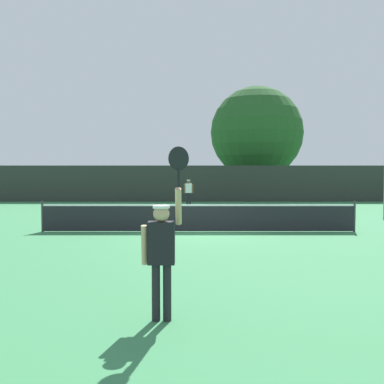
% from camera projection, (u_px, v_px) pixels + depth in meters
% --- Properties ---
extents(ground_plane, '(120.00, 120.00, 0.00)m').
position_uv_depth(ground_plane, '(198.00, 232.00, 16.08)').
color(ground_plane, '#387F4C').
extents(tennis_net, '(10.95, 0.08, 1.07)m').
position_uv_depth(tennis_net, '(198.00, 217.00, 16.06)').
color(tennis_net, '#232328').
rests_on(tennis_net, ground).
extents(perimeter_fence, '(35.50, 0.12, 2.46)m').
position_uv_depth(perimeter_fence, '(195.00, 184.00, 31.35)').
color(perimeter_fence, '#2D332D').
rests_on(perimeter_fence, ground).
extents(player_serving, '(0.68, 0.39, 2.50)m').
position_uv_depth(player_serving, '(162.00, 245.00, 6.55)').
color(player_serving, black).
rests_on(player_serving, ground).
extents(player_receiving, '(0.57, 0.23, 1.56)m').
position_uv_depth(player_receiving, '(188.00, 190.00, 27.88)').
color(player_receiving, white).
rests_on(player_receiving, ground).
extents(tennis_ball, '(0.07, 0.07, 0.07)m').
position_uv_depth(tennis_ball, '(151.00, 234.00, 15.34)').
color(tennis_ball, '#CCE033').
rests_on(tennis_ball, ground).
extents(large_tree, '(7.37, 7.37, 8.82)m').
position_uv_depth(large_tree, '(256.00, 133.00, 36.96)').
color(large_tree, brown).
rests_on(large_tree, ground).
extents(parked_car_near, '(2.03, 4.26, 1.69)m').
position_uv_depth(parked_car_near, '(217.00, 187.00, 37.88)').
color(parked_car_near, '#B7B7BC').
rests_on(parked_car_near, ground).
extents(parked_car_mid, '(2.25, 4.35, 1.69)m').
position_uv_depth(parked_car_mid, '(268.00, 186.00, 39.12)').
color(parked_car_mid, '#B7B7BC').
rests_on(parked_car_mid, ground).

